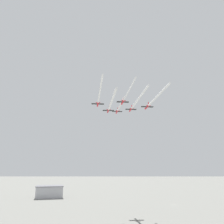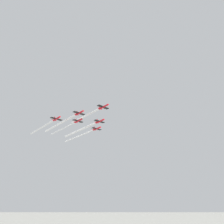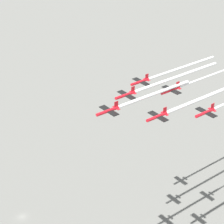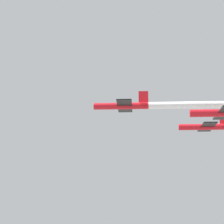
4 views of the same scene
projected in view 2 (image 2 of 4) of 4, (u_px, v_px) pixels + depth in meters
jet_0 at (103, 107)px, 147.34m from camera, size 9.12×9.53×3.18m
jet_1 at (100, 121)px, 161.92m from camera, size 9.12×9.53×3.18m
jet_2 at (79, 113)px, 151.63m from camera, size 9.12×9.53×3.18m
jet_3 at (97, 129)px, 178.12m from camera, size 9.12×9.53×3.18m
jet_4 at (78, 121)px, 168.09m from camera, size 9.12×9.53×3.18m
jet_5 at (56, 119)px, 155.95m from camera, size 9.12×9.53×3.18m
smoke_trail_0 at (85, 116)px, 162.53m from camera, size 6.64×35.27×1.20m
smoke_trail_1 at (79, 130)px, 180.47m from camera, size 8.30×44.93×1.37m
smoke_trail_2 at (59, 124)px, 171.03m from camera, size 8.55×47.36×1.23m
smoke_trail_3 at (78, 136)px, 197.05m from camera, size 8.08×45.98×0.96m
smoke_trail_4 at (62, 129)px, 184.98m from camera, size 6.97×40.10×0.76m
smoke_trail_5 at (41, 128)px, 173.20m from camera, size 7.45×41.14×1.09m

